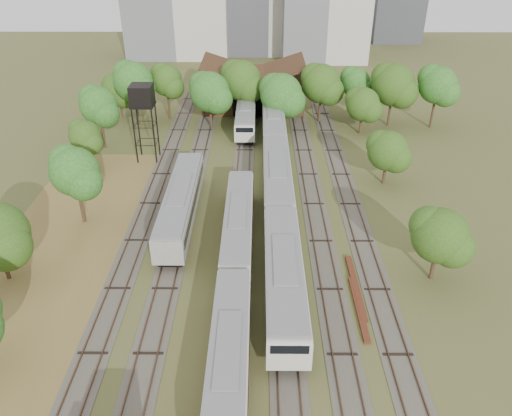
{
  "coord_description": "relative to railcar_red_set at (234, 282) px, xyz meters",
  "views": [
    {
      "loc": [
        -0.06,
        -22.48,
        27.24
      ],
      "look_at": [
        -0.32,
        19.84,
        2.5
      ],
      "focal_mm": 35.0,
      "sensor_mm": 36.0,
      "label": 1
    }
  ],
  "objects": [
    {
      "name": "tree_band_far",
      "position": [
        5.36,
        40.39,
        4.14
      ],
      "size": [
        49.52,
        10.78,
        9.41
      ],
      "color": "#382616",
      "rests_on": "ground"
    },
    {
      "name": "old_grey_coach",
      "position": [
        -6.0,
        12.45,
        0.22
      ],
      "size": [
        2.93,
        18.0,
        3.63
      ],
      "color": "black",
      "rests_on": "ground"
    },
    {
      "name": "railcar_green_set",
      "position": [
        4.0,
        17.72,
        0.26
      ],
      "size": [
        3.09,
        52.08,
        3.83
      ],
      "color": "black",
      "rests_on": "ground"
    },
    {
      "name": "tracks",
      "position": [
        1.33,
        15.75,
        -1.72
      ],
      "size": [
        24.6,
        80.0,
        0.19
      ],
      "color": "#4C473D",
      "rests_on": "ground"
    },
    {
      "name": "dry_grass_patch",
      "position": [
        -16.0,
        -1.25,
        -1.74
      ],
      "size": [
        14.0,
        60.0,
        0.04
      ],
      "primitive_type": "cube",
      "color": "brown",
      "rests_on": "ground"
    },
    {
      "name": "tree_band_left",
      "position": [
        -18.5,
        13.31,
        3.24
      ],
      "size": [
        8.94,
        63.88,
        8.43
      ],
      "color": "#382616",
      "rests_on": "ground"
    },
    {
      "name": "railcar_red_set",
      "position": [
        0.0,
        0.0,
        0.0
      ],
      "size": [
        2.7,
        34.58,
        3.33
      ],
      "color": "black",
      "rests_on": "ground"
    },
    {
      "name": "maintenance_shed",
      "position": [
        1.0,
        48.72,
        1.15
      ],
      "size": [
        16.45,
        11.55,
        7.58
      ],
      "color": "#341813",
      "rests_on": "ground"
    },
    {
      "name": "rail_pile_near",
      "position": [
        10.0,
        -1.21,
        -1.63
      ],
      "size": [
        0.51,
        7.66,
        0.26
      ],
      "primitive_type": "cube",
      "color": "#602D1B",
      "rests_on": "ground"
    },
    {
      "name": "ground",
      "position": [
        2.0,
        -9.25,
        -1.76
      ],
      "size": [
        240.0,
        240.0,
        0.0
      ],
      "primitive_type": "plane",
      "color": "#475123",
      "rests_on": "ground"
    },
    {
      "name": "rail_pile_far",
      "position": [
        10.2,
        1.48,
        -1.62
      ],
      "size": [
        0.53,
        8.48,
        0.28
      ],
      "primitive_type": "cube",
      "color": "#602D1B",
      "rests_on": "ground"
    },
    {
      "name": "railcar_rear",
      "position": [
        0.0,
        39.24,
        0.08
      ],
      "size": [
        2.82,
        16.08,
        3.49
      ],
      "color": "black",
      "rests_on": "ground"
    },
    {
      "name": "water_tower",
      "position": [
        -12.35,
        27.5,
        6.46
      ],
      "size": [
        2.81,
        2.81,
        9.76
      ],
      "color": "black",
      "rests_on": "ground"
    },
    {
      "name": "tree_band_right",
      "position": [
        16.76,
        20.07,
        2.56
      ],
      "size": [
        5.07,
        38.46,
        6.8
      ],
      "color": "#382616",
      "rests_on": "ground"
    }
  ]
}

